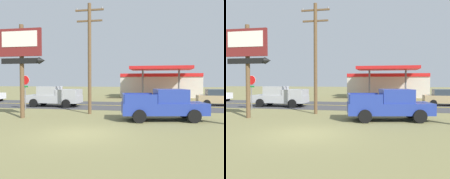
{
  "view_description": "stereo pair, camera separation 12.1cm",
  "coord_description": "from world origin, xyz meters",
  "views": [
    {
      "loc": [
        3.63,
        -10.6,
        2.48
      ],
      "look_at": [
        0.0,
        8.0,
        1.8
      ],
      "focal_mm": 38.43,
      "sensor_mm": 36.0,
      "label": 1
    },
    {
      "loc": [
        3.74,
        -10.58,
        2.48
      ],
      "look_at": [
        0.0,
        8.0,
        1.8
      ],
      "focal_mm": 38.43,
      "sensor_mm": 36.0,
      "label": 2
    }
  ],
  "objects": [
    {
      "name": "road_centre_line",
      "position": [
        0.0,
        13.0,
        0.02
      ],
      "size": [
        126.0,
        0.2,
        0.01
      ],
      "primitive_type": "cube",
      "color": "gold",
      "rests_on": "road_asphalt"
    },
    {
      "name": "pickup_silver_on_road",
      "position": [
        -6.35,
        11.0,
        0.96
      ],
      "size": [
        5.2,
        2.24,
        1.96
      ],
      "color": "#A8AAAF",
      "rests_on": "ground"
    },
    {
      "name": "ground_plane",
      "position": [
        0.0,
        0.0,
        0.0
      ],
      "size": [
        180.0,
        180.0,
        0.0
      ],
      "primitive_type": "plane",
      "color": "olive"
    },
    {
      "name": "pickup_blue_parked_on_lawn",
      "position": [
        3.99,
        4.74,
        0.96
      ],
      "size": [
        5.48,
        2.99,
        1.96
      ],
      "color": "#233893",
      "rests_on": "ground"
    },
    {
      "name": "stop_sign",
      "position": [
        -7.61,
        8.09,
        2.03
      ],
      "size": [
        0.8,
        0.08,
        2.95
      ],
      "color": "slate",
      "rests_on": "ground"
    },
    {
      "name": "utility_pole",
      "position": [
        -1.46,
        6.72,
        4.45
      ],
      "size": [
        2.17,
        0.26,
        8.24
      ],
      "color": "brown",
      "rests_on": "ground"
    },
    {
      "name": "car_tan_near_lane",
      "position": [
        9.55,
        15.0,
        0.83
      ],
      "size": [
        4.2,
        2.0,
        1.64
      ],
      "color": "tan",
      "rests_on": "ground"
    },
    {
      "name": "gas_station",
      "position": [
        3.88,
        28.07,
        1.94
      ],
      "size": [
        12.0,
        11.5,
        4.4
      ],
      "color": "beige",
      "rests_on": "ground"
    },
    {
      "name": "motel_sign",
      "position": [
        -5.25,
        3.79,
        4.3
      ],
      "size": [
        3.26,
        0.54,
        6.21
      ],
      "color": "brown",
      "rests_on": "ground"
    },
    {
      "name": "road_asphalt",
      "position": [
        0.0,
        13.0,
        0.01
      ],
      "size": [
        140.0,
        8.0,
        0.02
      ],
      "primitive_type": "cube",
      "color": "#3D3D3F",
      "rests_on": "ground"
    }
  ]
}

